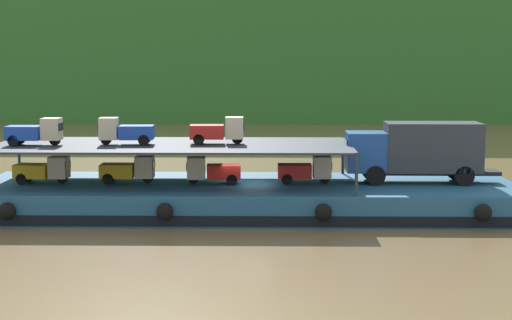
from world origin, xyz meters
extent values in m
plane|color=brown|center=(0.00, 0.00, 0.00)|extent=(400.00, 400.00, 0.00)
cube|color=#33702D|center=(0.00, 69.27, 14.35)|extent=(143.77, 24.67, 28.70)
cube|color=#23567A|center=(0.00, 0.00, 0.75)|extent=(27.38, 8.53, 1.50)
cube|color=black|center=(0.00, -4.29, 0.35)|extent=(26.84, 0.06, 0.50)
sphere|color=black|center=(-10.95, -4.51, 0.85)|extent=(0.79, 0.79, 0.79)
sphere|color=black|center=(-3.65, -4.51, 0.85)|extent=(0.79, 0.79, 0.79)
sphere|color=black|center=(3.65, -4.51, 0.85)|extent=(0.79, 0.79, 0.79)
sphere|color=black|center=(10.95, -4.51, 0.85)|extent=(0.79, 0.79, 0.79)
cube|color=#1E4C99|center=(6.09, 0.39, 3.10)|extent=(2.01, 2.20, 2.00)
cube|color=#192833|center=(5.06, 0.40, 3.45)|extent=(0.07, 1.84, 0.60)
cube|color=#33383D|center=(9.49, 0.37, 3.35)|extent=(4.81, 2.33, 2.50)
cube|color=black|center=(9.49, 0.37, 2.05)|extent=(6.81, 1.42, 0.20)
cylinder|color=black|center=(6.50, 1.40, 2.00)|extent=(1.00, 0.29, 1.00)
cylinder|color=black|center=(6.49, -0.62, 2.00)|extent=(1.00, 0.29, 1.00)
cylinder|color=black|center=(10.94, 1.38, 2.00)|extent=(1.00, 0.29, 1.00)
cylinder|color=black|center=(10.93, -0.64, 2.00)|extent=(1.00, 0.29, 1.00)
cylinder|color=#2D333D|center=(5.21, 3.79, 2.50)|extent=(0.16, 0.16, 2.00)
cylinder|color=#2D333D|center=(5.21, -3.79, 2.50)|extent=(0.16, 0.16, 2.00)
cylinder|color=#2D333D|center=(-12.81, 3.79, 2.50)|extent=(0.16, 0.16, 2.00)
cube|color=#2D333D|center=(-3.80, 0.00, 3.45)|extent=(18.18, 7.73, 0.10)
cube|color=gold|center=(-10.97, -0.13, 2.13)|extent=(1.77, 1.30, 0.70)
cube|color=beige|center=(-9.58, -0.21, 2.33)|extent=(0.96, 1.05, 1.10)
cube|color=#19232D|center=(-9.11, -0.24, 2.44)|extent=(0.09, 0.85, 0.38)
cylinder|color=black|center=(-9.43, -0.22, 1.78)|extent=(0.57, 0.17, 0.56)
cylinder|color=black|center=(-11.40, -0.64, 1.78)|extent=(0.57, 0.17, 0.56)
cylinder|color=black|center=(-11.34, 0.42, 1.78)|extent=(0.57, 0.17, 0.56)
cube|color=gold|center=(-6.63, 0.02, 2.13)|extent=(1.71, 1.22, 0.70)
cube|color=beige|center=(-5.23, 0.01, 2.33)|extent=(0.91, 1.01, 1.10)
cube|color=#19232D|center=(-4.76, 0.00, 2.44)|extent=(0.05, 0.85, 0.38)
cylinder|color=black|center=(-5.08, 0.00, 1.78)|extent=(0.56, 0.15, 0.56)
cylinder|color=black|center=(-7.03, -0.50, 1.78)|extent=(0.56, 0.15, 0.56)
cylinder|color=black|center=(-7.02, 0.56, 1.78)|extent=(0.56, 0.15, 0.56)
cube|color=red|center=(-1.16, -0.22, 2.13)|extent=(1.76, 1.28, 0.70)
cube|color=beige|center=(-2.56, -0.29, 2.33)|extent=(0.95, 1.04, 1.10)
cube|color=#19232D|center=(-3.03, -0.31, 2.44)|extent=(0.08, 0.85, 0.38)
cylinder|color=black|center=(-2.71, -0.30, 1.78)|extent=(0.57, 0.17, 0.56)
cylinder|color=black|center=(-0.79, 0.33, 1.78)|extent=(0.57, 0.17, 0.56)
cylinder|color=black|center=(-0.74, -0.73, 1.78)|extent=(0.57, 0.17, 0.56)
cube|color=red|center=(2.44, 0.03, 2.13)|extent=(1.72, 1.23, 0.70)
cube|color=beige|center=(3.84, 0.06, 2.33)|extent=(0.92, 1.01, 1.10)
cube|color=#19232D|center=(4.31, 0.07, 2.44)|extent=(0.05, 0.85, 0.38)
cylinder|color=black|center=(3.99, 0.06, 1.78)|extent=(0.56, 0.15, 0.56)
cylinder|color=black|center=(2.05, -0.50, 1.78)|extent=(0.56, 0.15, 0.56)
cylinder|color=black|center=(2.03, 0.56, 1.78)|extent=(0.56, 0.15, 0.56)
cube|color=#1E47B7|center=(-11.18, -0.67, 4.13)|extent=(1.72, 1.23, 0.70)
cube|color=beige|center=(-9.78, -0.69, 4.33)|extent=(0.92, 1.01, 1.10)
cube|color=#19232D|center=(-9.31, -0.70, 4.44)|extent=(0.05, 0.85, 0.38)
cylinder|color=black|center=(-9.63, -0.70, 3.78)|extent=(0.56, 0.15, 0.56)
cylinder|color=black|center=(-11.58, -1.19, 3.78)|extent=(0.56, 0.15, 0.56)
cylinder|color=black|center=(-11.57, -0.13, 3.78)|extent=(0.56, 0.15, 0.56)
cube|color=#1E47B7|center=(-5.56, -0.28, 4.13)|extent=(1.76, 1.28, 0.70)
cube|color=beige|center=(-6.96, -0.35, 4.33)|extent=(0.95, 1.04, 1.10)
cube|color=#19232D|center=(-7.43, -0.38, 4.44)|extent=(0.08, 0.85, 0.38)
cylinder|color=black|center=(-7.11, -0.36, 3.78)|extent=(0.57, 0.17, 0.56)
cylinder|color=black|center=(-5.19, 0.27, 3.78)|extent=(0.57, 0.17, 0.56)
cylinder|color=black|center=(-5.14, -0.79, 3.78)|extent=(0.57, 0.17, 0.56)
cube|color=red|center=(-2.04, 0.11, 4.13)|extent=(1.74, 1.26, 0.70)
cube|color=beige|center=(-0.64, 0.17, 4.33)|extent=(0.94, 1.03, 1.10)
cube|color=#19232D|center=(-0.17, 0.18, 4.44)|extent=(0.07, 0.85, 0.38)
cylinder|color=black|center=(-0.49, 0.17, 3.78)|extent=(0.56, 0.16, 0.56)
cylinder|color=black|center=(-2.42, -0.43, 3.78)|extent=(0.56, 0.16, 0.56)
cylinder|color=black|center=(-2.45, 0.63, 3.78)|extent=(0.56, 0.16, 0.56)
camera|label=1|loc=(1.26, -42.94, 7.91)|focal=59.65mm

